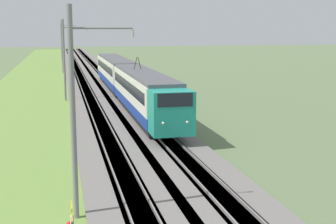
# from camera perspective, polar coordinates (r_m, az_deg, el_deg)

# --- Properties ---
(ballast_main) EXTENTS (240.00, 4.40, 0.30)m
(ballast_main) POSITION_cam_1_polar(r_m,az_deg,el_deg) (63.07, -10.17, 3.07)
(ballast_main) COLOR slate
(ballast_main) RESTS_ON ground
(ballast_adjacent) EXTENTS (240.00, 4.40, 0.30)m
(ballast_adjacent) POSITION_cam_1_polar(r_m,az_deg,el_deg) (63.37, -6.70, 3.19)
(ballast_adjacent) COLOR slate
(ballast_adjacent) RESTS_ON ground
(track_main) EXTENTS (240.00, 1.57, 0.45)m
(track_main) POSITION_cam_1_polar(r_m,az_deg,el_deg) (63.07, -10.17, 3.07)
(track_main) COLOR #4C4238
(track_main) RESTS_ON ground
(track_adjacent) EXTENTS (240.00, 1.57, 0.45)m
(track_adjacent) POSITION_cam_1_polar(r_m,az_deg,el_deg) (63.37, -6.70, 3.20)
(track_adjacent) COLOR #4C4238
(track_adjacent) RESTS_ON ground
(grass_verge) EXTENTS (240.00, 10.12, 0.12)m
(grass_verge) POSITION_cam_1_polar(r_m,az_deg,el_deg) (63.13, -16.33, 2.74)
(grass_verge) COLOR olive
(grass_verge) RESTS_ON ground
(passenger_train) EXTENTS (42.58, 2.83, 5.18)m
(passenger_train) POSITION_cam_1_polar(r_m,az_deg,el_deg) (49.86, -5.04, 4.01)
(passenger_train) COLOR teal
(passenger_train) RESTS_ON ground
(catenary_mast_near) EXTENTS (0.22, 2.56, 8.61)m
(catenary_mast_near) POSITION_cam_1_polar(r_m,az_deg,el_deg) (18.62, -11.34, -0.10)
(catenary_mast_near) COLOR slate
(catenary_mast_near) RESTS_ON ground
(catenary_mast_mid) EXTENTS (0.22, 2.56, 8.72)m
(catenary_mast_mid) POSITION_cam_1_polar(r_m,az_deg,el_deg) (51.03, -12.48, 6.28)
(catenary_mast_mid) COLOR slate
(catenary_mast_mid) RESTS_ON ground
(catenary_mast_far) EXTENTS (0.22, 2.56, 9.18)m
(catenary_mast_far) POSITION_cam_1_polar(r_m,az_deg,el_deg) (83.57, -12.74, 7.82)
(catenary_mast_far) COLOR slate
(catenary_mast_far) RESTS_ON ground
(catenary_mast_distant) EXTENTS (0.22, 2.56, 8.86)m
(catenary_mast_distant) POSITION_cam_1_polar(r_m,az_deg,el_deg) (116.16, -12.85, 8.30)
(catenary_mast_distant) COLOR slate
(catenary_mast_distant) RESTS_ON ground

